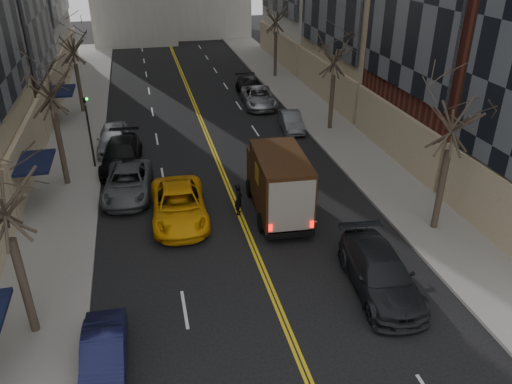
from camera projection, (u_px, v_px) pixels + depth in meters
sidewalk_left at (75, 140)px, 34.18m from camera, size 4.00×66.00×0.15m
sidewalk_right at (323, 119)px, 37.85m from camera, size 4.00×66.00×0.15m
tree_lf_mid at (45, 69)px, 25.15m from camera, size 3.20×3.20×8.91m
tree_lf_far at (71, 34)px, 36.62m from camera, size 3.20×3.20×8.12m
tree_rt_near at (458, 99)px, 21.06m from camera, size 3.20×3.20×8.71m
tree_rt_mid at (336, 42)px, 33.25m from camera, size 3.20×3.20×8.32m
tree_rt_far at (276, 4)px, 45.91m from camera, size 3.20×3.20×9.11m
traffic_signal at (88, 124)px, 28.92m from camera, size 0.29×0.26×4.70m
ups_truck at (278, 183)px, 24.74m from camera, size 2.83×6.26×3.35m
observer_sedan at (380, 273)px, 19.65m from camera, size 2.74×5.73×1.61m
taxi at (179, 205)px, 24.56m from camera, size 2.82×5.77×1.58m
pedestrian at (239, 199)px, 25.02m from camera, size 0.58×0.71×1.66m
parked_lf_b at (104, 355)px, 16.08m from camera, size 1.43×3.92×1.29m
parked_lf_c at (128, 183)px, 26.87m from camera, size 2.94×5.45×1.45m
parked_lf_d at (121, 154)px, 30.08m from camera, size 2.73×5.67×1.59m
parked_lf_e at (113, 138)px, 32.36m from camera, size 2.12×4.84×1.62m
parked_rt_a at (291, 121)px, 35.82m from camera, size 1.79×3.99×1.27m
parked_rt_b at (259, 97)px, 40.66m from camera, size 2.88×5.49×1.48m
parked_rt_c at (251, 88)px, 43.11m from camera, size 2.07×5.06×1.47m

